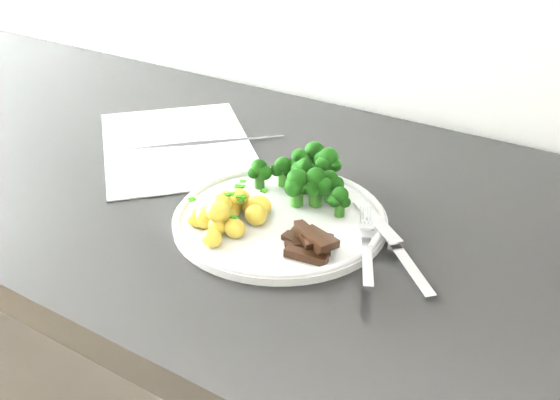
{
  "coord_description": "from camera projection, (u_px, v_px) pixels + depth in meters",
  "views": [
    {
      "loc": [
        0.48,
        1.06,
        1.33
      ],
      "look_at": [
        0.12,
        1.61,
        0.97
      ],
      "focal_mm": 42.09,
      "sensor_mm": 36.0,
      "label": 1
    }
  ],
  "objects": [
    {
      "name": "knife",
      "position": [
        401.0,
        256.0,
        0.68
      ],
      "size": [
        0.15,
        0.13,
        0.02
      ],
      "color": "silver",
      "rests_on": "plate"
    },
    {
      "name": "potatoes",
      "position": [
        229.0,
        212.0,
        0.74
      ],
      "size": [
        0.08,
        0.11,
        0.04
      ],
      "color": "gold",
      "rests_on": "plate"
    },
    {
      "name": "broccoli",
      "position": [
        308.0,
        173.0,
        0.79
      ],
      "size": [
        0.14,
        0.11,
        0.06
      ],
      "color": "#265C16",
      "rests_on": "plate"
    },
    {
      "name": "plate",
      "position": [
        280.0,
        217.0,
        0.76
      ],
      "size": [
        0.25,
        0.25,
        0.01
      ],
      "color": "white",
      "rests_on": "counter"
    },
    {
      "name": "beef_strips",
      "position": [
        311.0,
        241.0,
        0.69
      ],
      "size": [
        0.07,
        0.06,
        0.03
      ],
      "color": "black",
      "rests_on": "plate"
    },
    {
      "name": "fork",
      "position": [
        367.0,
        249.0,
        0.68
      ],
      "size": [
        0.08,
        0.14,
        0.01
      ],
      "color": "silver",
      "rests_on": "plate"
    },
    {
      "name": "recipe_paper",
      "position": [
        178.0,
        145.0,
        0.95
      ],
      "size": [
        0.36,
        0.35,
        0.0
      ],
      "color": "white",
      "rests_on": "counter"
    }
  ]
}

